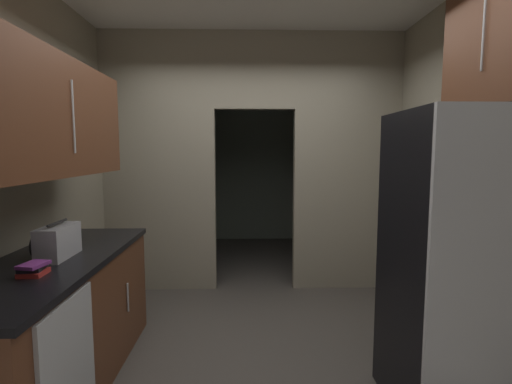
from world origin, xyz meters
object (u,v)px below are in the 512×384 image
at_px(refrigerator, 471,267).
at_px(boombox, 58,242).
at_px(book_stack, 33,269).
at_px(dishwasher, 69,380).

distance_m(refrigerator, boombox, 2.52).
height_order(refrigerator, boombox, refrigerator).
xyz_separation_m(boombox, book_stack, (0.04, -0.35, -0.07)).
bearing_deg(book_stack, dishwasher, -39.39).
bearing_deg(refrigerator, boombox, 173.31).
relative_size(refrigerator, book_stack, 10.52).
bearing_deg(dishwasher, boombox, 118.06).
xyz_separation_m(dishwasher, boombox, (-0.31, 0.57, 0.58)).
relative_size(dishwasher, boombox, 2.36).
bearing_deg(book_stack, boombox, 95.69).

